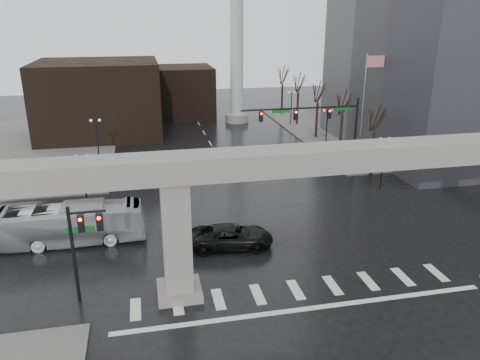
{
  "coord_description": "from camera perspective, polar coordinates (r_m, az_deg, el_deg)",
  "views": [
    {
      "loc": [
        -8.47,
        -24.41,
        15.91
      ],
      "look_at": [
        -1.8,
        6.94,
        4.5
      ],
      "focal_mm": 35.0,
      "sensor_mm": 36.0,
      "label": 1
    }
  ],
  "objects": [
    {
      "name": "ground",
      "position": [
        30.34,
        6.21,
        -12.16
      ],
      "size": [
        160.0,
        160.0,
        0.0
      ],
      "primitive_type": "plane",
      "color": "black",
      "rests_on": "ground"
    },
    {
      "name": "sidewalk_ne",
      "position": [
        71.33,
        17.34,
        5.88
      ],
      "size": [
        28.0,
        36.0,
        0.15
      ],
      "primitive_type": "cube",
      "color": "slate",
      "rests_on": "ground"
    },
    {
      "name": "elevated_guideway",
      "position": [
        27.79,
        9.2,
        0.37
      ],
      "size": [
        48.0,
        2.6,
        8.7
      ],
      "color": "gray",
      "rests_on": "ground"
    },
    {
      "name": "building_far_left",
      "position": [
        67.53,
        -16.78,
        9.48
      ],
      "size": [
        16.0,
        14.0,
        10.0
      ],
      "primitive_type": "cube",
      "color": "black",
      "rests_on": "ground"
    },
    {
      "name": "building_far_mid",
      "position": [
        77.6,
        -7.21,
        10.62
      ],
      "size": [
        10.0,
        10.0,
        8.0
      ],
      "primitive_type": "cube",
      "color": "black",
      "rests_on": "ground"
    },
    {
      "name": "smokestack",
      "position": [
        71.93,
        -0.41,
        17.56
      ],
      "size": [
        3.6,
        3.6,
        30.0
      ],
      "color": "beige",
      "rests_on": "ground"
    },
    {
      "name": "signal_mast_arm",
      "position": [
        47.68,
        9.85,
        7.1
      ],
      "size": [
        12.12,
        0.43,
        8.0
      ],
      "color": "black",
      "rests_on": "ground"
    },
    {
      "name": "signal_left_pole",
      "position": [
        27.84,
        -18.73,
        -6.7
      ],
      "size": [
        2.3,
        0.3,
        6.0
      ],
      "color": "black",
      "rests_on": "ground"
    },
    {
      "name": "flagpole_assembly",
      "position": [
        52.81,
        15.14,
        9.8
      ],
      "size": [
        2.06,
        0.12,
        12.0
      ],
      "color": "silver",
      "rests_on": "ground"
    },
    {
      "name": "lamp_right_0",
      "position": [
        45.96,
        17.1,
        3.01
      ],
      "size": [
        1.22,
        0.32,
        5.11
      ],
      "color": "black",
      "rests_on": "ground"
    },
    {
      "name": "lamp_right_1",
      "position": [
        58.17,
        10.56,
        6.92
      ],
      "size": [
        1.22,
        0.32,
        5.11
      ],
      "color": "black",
      "rests_on": "ground"
    },
    {
      "name": "lamp_right_2",
      "position": [
        71.05,
        6.28,
        9.4
      ],
      "size": [
        1.22,
        0.32,
        5.11
      ],
      "color": "black",
      "rests_on": "ground"
    },
    {
      "name": "lamp_left_0",
      "position": [
        40.69,
        -18.5,
        0.75
      ],
      "size": [
        1.22,
        0.32,
        5.11
      ],
      "color": "black",
      "rests_on": "ground"
    },
    {
      "name": "lamp_left_1",
      "position": [
        54.1,
        -17.09,
        5.44
      ],
      "size": [
        1.22,
        0.32,
        5.11
      ],
      "color": "black",
      "rests_on": "ground"
    },
    {
      "name": "lamp_left_2",
      "position": [
        67.75,
        -16.23,
        8.25
      ],
      "size": [
        1.22,
        0.32,
        5.11
      ],
      "color": "black",
      "rests_on": "ground"
    },
    {
      "name": "tree_right_0",
      "position": [
        50.01,
        15.9,
        3.62
      ],
      "size": [
        1.09,
        1.58,
        7.5
      ],
      "color": "black",
      "rests_on": "ground"
    },
    {
      "name": "tree_right_1",
      "position": [
        56.94,
        12.24,
        5.89
      ],
      "size": [
        1.09,
        1.61,
        7.67
      ],
      "color": "black",
      "rests_on": "ground"
    },
    {
      "name": "tree_right_2",
      "position": [
        64.12,
        9.37,
        7.64
      ],
      "size": [
        1.1,
        1.63,
        7.85
      ],
      "color": "black",
      "rests_on": "ground"
    },
    {
      "name": "tree_right_3",
      "position": [
        71.48,
        7.06,
        9.03
      ],
      "size": [
        1.11,
        1.66,
        8.02
      ],
      "color": "black",
      "rests_on": "ground"
    },
    {
      "name": "tree_right_4",
      "position": [
        78.96,
        5.18,
        10.14
      ],
      "size": [
        1.12,
        1.69,
        8.19
      ],
      "color": "black",
      "rests_on": "ground"
    },
    {
      "name": "pickup_truck",
      "position": [
        33.82,
        -1.01,
        -6.9
      ],
      "size": [
        6.18,
        3.37,
        1.64
      ],
      "primitive_type": "imported",
      "rotation": [
        0.0,
        0.0,
        1.46
      ],
      "color": "black",
      "rests_on": "ground"
    },
    {
      "name": "city_bus",
      "position": [
        36.26,
        -20.07,
        -5.09
      ],
      "size": [
        10.82,
        2.61,
        3.01
      ],
      "primitive_type": "imported",
      "rotation": [
        0.0,
        0.0,
        1.56
      ],
      "color": "#B2B2B7",
      "rests_on": "ground"
    }
  ]
}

